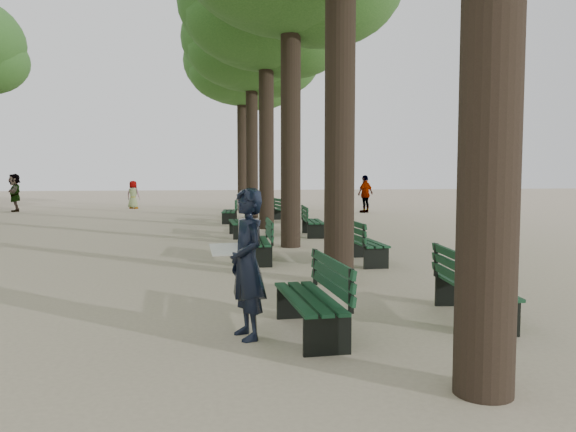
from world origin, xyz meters
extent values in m
plane|color=#B9A88C|center=(0.00, 0.00, 0.00)|extent=(120.00, 120.00, 0.00)
cylinder|color=#33261C|center=(1.50, 3.00, 3.75)|extent=(0.52, 0.52, 7.50)
cylinder|color=#33261C|center=(1.50, 8.00, 3.75)|extent=(0.52, 0.52, 7.50)
cylinder|color=#33261C|center=(1.50, 13.00, 3.75)|extent=(0.52, 0.52, 7.50)
ellipsoid|color=#26571E|center=(1.50, 13.00, 7.70)|extent=(6.00, 6.00, 4.50)
cylinder|color=#33261C|center=(1.50, 18.00, 3.75)|extent=(0.52, 0.52, 7.50)
ellipsoid|color=#26571E|center=(1.50, 18.00, 7.70)|extent=(6.00, 6.00, 4.50)
cylinder|color=#33261C|center=(1.50, 23.00, 3.75)|extent=(0.52, 0.52, 7.50)
ellipsoid|color=#26571E|center=(1.50, 23.00, 7.70)|extent=(6.00, 6.00, 4.50)
cube|color=black|center=(0.35, 0.02, 0.23)|extent=(0.58, 1.82, 0.45)
cube|color=black|center=(0.35, 0.02, 0.45)|extent=(0.60, 1.82, 0.04)
cube|color=black|center=(0.63, 0.02, 0.72)|extent=(0.10, 1.80, 0.40)
cube|color=black|center=(0.35, 5.69, 0.23)|extent=(0.61, 1.82, 0.45)
cube|color=black|center=(0.35, 5.69, 0.45)|extent=(0.63, 1.83, 0.04)
cube|color=black|center=(0.63, 5.68, 0.72)|extent=(0.13, 1.80, 0.40)
cube|color=black|center=(0.35, 10.67, 0.23)|extent=(0.54, 1.81, 0.45)
cube|color=black|center=(0.35, 10.67, 0.45)|extent=(0.56, 1.81, 0.04)
cube|color=black|center=(0.63, 10.67, 0.72)|extent=(0.06, 1.80, 0.40)
cube|color=black|center=(0.35, 15.68, 0.23)|extent=(0.71, 1.85, 0.45)
cube|color=black|center=(0.35, 15.68, 0.45)|extent=(0.73, 1.85, 0.04)
cube|color=black|center=(0.63, 15.65, 0.72)|extent=(0.23, 1.79, 0.40)
cube|color=black|center=(2.65, 0.34, 0.23)|extent=(0.73, 1.85, 0.45)
cube|color=black|center=(2.65, 0.34, 0.45)|extent=(0.75, 1.85, 0.04)
cube|color=black|center=(2.37, 0.37, 0.72)|extent=(0.25, 1.79, 0.40)
cube|color=black|center=(2.65, 5.14, 0.23)|extent=(0.53, 1.80, 0.45)
cube|color=black|center=(2.65, 5.14, 0.45)|extent=(0.55, 1.80, 0.04)
cube|color=black|center=(2.37, 5.14, 0.72)|extent=(0.05, 1.80, 0.40)
cube|color=black|center=(2.65, 10.51, 0.23)|extent=(0.68, 1.84, 0.45)
cube|color=black|center=(2.65, 10.51, 0.45)|extent=(0.70, 1.84, 0.04)
cube|color=black|center=(2.37, 10.53, 0.72)|extent=(0.20, 1.80, 0.40)
cube|color=black|center=(2.65, 15.99, 0.23)|extent=(0.70, 1.84, 0.45)
cube|color=black|center=(2.65, 15.99, 0.45)|extent=(0.72, 1.85, 0.04)
cube|color=black|center=(2.37, 15.96, 0.72)|extent=(0.22, 1.79, 0.40)
imported|color=black|center=(-0.38, 0.01, 0.88)|extent=(0.53, 0.77, 1.76)
cube|color=white|center=(-0.63, 0.01, 1.05)|extent=(0.37, 0.29, 0.12)
imported|color=#262628|center=(-4.33, 25.42, 0.77)|extent=(0.81, 0.58, 1.54)
imported|color=#262628|center=(2.28, 28.14, 0.86)|extent=(1.01, 1.05, 1.72)
imported|color=#262628|center=(7.34, 20.26, 0.93)|extent=(1.10, 0.93, 1.86)
imported|color=#262628|center=(-10.00, 23.91, 0.96)|extent=(0.88, 1.83, 1.93)
camera|label=1|loc=(-0.96, -6.43, 1.92)|focal=35.00mm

